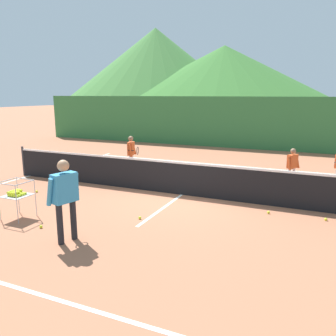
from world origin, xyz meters
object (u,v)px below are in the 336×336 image
object	(u,v)px
tennis_ball_5	(268,212)
instructor	(65,193)
tennis_ball_3	(140,218)
tennis_ball_6	(41,227)
student_1	(292,164)
tennis_ball_2	(37,191)
ball_cart	(16,194)
student_0	(131,151)
tennis_net	(182,178)
tennis_ball_0	(326,219)

from	to	relation	value
tennis_ball_5	instructor	bearing A→B (deg)	-136.46
tennis_ball_3	tennis_ball_6	distance (m)	2.20
student_1	tennis_ball_2	distance (m)	7.86
tennis_ball_2	student_1	bearing A→B (deg)	28.52
instructor	ball_cart	size ratio (longest dim) A/B	1.84
student_0	tennis_ball_3	size ratio (longest dim) A/B	20.23
student_0	student_1	size ratio (longest dim) A/B	1.12
tennis_ball_2	tennis_ball_3	distance (m)	3.95
tennis_net	student_0	distance (m)	3.34
tennis_ball_0	student_1	bearing A→B (deg)	109.61
instructor	student_1	distance (m)	7.18
tennis_net	student_0	xyz separation A→B (m)	(-2.74, 1.88, 0.33)
tennis_ball_2	tennis_ball_5	distance (m)	6.65
tennis_ball_0	student_0	bearing A→B (deg)	159.31
student_0	tennis_ball_5	world-z (taller)	student_0
tennis_ball_6	tennis_ball_0	bearing A→B (deg)	27.83
instructor	tennis_ball_2	size ratio (longest dim) A/B	24.37
instructor	student_0	xyz separation A→B (m)	(-1.84, 5.81, -0.17)
tennis_ball_5	tennis_ball_6	bearing A→B (deg)	-146.19
instructor	student_0	distance (m)	6.10
student_0	tennis_ball_0	xyz separation A→B (m)	(6.58, -2.48, -0.79)
tennis_ball_2	tennis_ball_5	world-z (taller)	same
instructor	student_0	bearing A→B (deg)	107.61
student_0	tennis_ball_2	distance (m)	3.74
ball_cart	tennis_ball_2	bearing A→B (deg)	123.52
tennis_net	student_0	size ratio (longest dim) A/B	8.95
tennis_ball_2	tennis_ball_5	xyz separation A→B (m)	(6.60, 0.88, 0.00)
tennis_net	tennis_ball_3	bearing A→B (deg)	-94.29
tennis_ball_3	tennis_ball_2	bearing A→B (deg)	169.39
student_0	tennis_ball_6	distance (m)	5.63
tennis_ball_6	tennis_ball_5	bearing A→B (deg)	33.81
tennis_net	tennis_ball_3	distance (m)	2.31
student_1	student_0	bearing A→B (deg)	-176.65
tennis_ball_2	tennis_ball_6	size ratio (longest dim) A/B	1.00
student_0	tennis_ball_0	size ratio (longest dim) A/B	20.23
tennis_net	tennis_ball_6	bearing A→B (deg)	-117.55
student_1	tennis_ball_5	xyz separation A→B (m)	(-0.29, -2.86, -0.70)
student_1	tennis_net	bearing A→B (deg)	-142.05
tennis_ball_3	tennis_ball_6	world-z (taller)	same
tennis_net	tennis_ball_2	world-z (taller)	tennis_net
tennis_net	instructor	world-z (taller)	instructor
student_1	tennis_ball_6	bearing A→B (deg)	-129.00
instructor	tennis_ball_0	distance (m)	5.86
tennis_net	tennis_ball_5	xyz separation A→B (m)	(2.55, -0.65, -0.47)
tennis_net	tennis_ball_2	distance (m)	4.35
student_0	tennis_ball_5	bearing A→B (deg)	-25.60
tennis_ball_2	instructor	bearing A→B (deg)	-37.24
tennis_ball_5	tennis_ball_6	distance (m)	5.34
tennis_ball_0	tennis_ball_2	xyz separation A→B (m)	(-7.88, -0.93, 0.00)
tennis_net	tennis_ball_5	world-z (taller)	tennis_net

